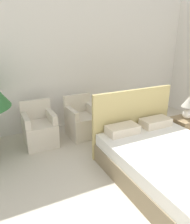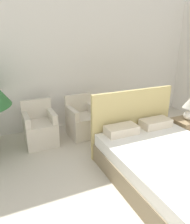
{
  "view_description": "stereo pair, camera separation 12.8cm",
  "coord_description": "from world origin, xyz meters",
  "px_view_note": "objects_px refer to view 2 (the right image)",
  "views": [
    {
      "loc": [
        -1.84,
        -0.67,
        2.09
      ],
      "look_at": [
        -0.13,
        2.78,
        0.68
      ],
      "focal_mm": 35.0,
      "sensor_mm": 36.0,
      "label": 1
    },
    {
      "loc": [
        -1.72,
        -0.73,
        2.09
      ],
      "look_at": [
        -0.13,
        2.78,
        0.68
      ],
      "focal_mm": 35.0,
      "sensor_mm": 36.0,
      "label": 2
    }
  ],
  "objects_px": {
    "armchair_near_window_left": "(40,130)",
    "table_lamp": "(190,106)",
    "bed": "(169,165)",
    "armchair_near_window_right": "(83,122)",
    "nightstand": "(186,132)"
  },
  "relations": [
    {
      "from": "armchair_near_window_left",
      "to": "table_lamp",
      "type": "relative_size",
      "value": 1.93
    },
    {
      "from": "bed",
      "to": "armchair_near_window_left",
      "type": "xyz_separation_m",
      "value": [
        -1.47,
        1.97,
        0.01
      ]
    },
    {
      "from": "armchair_near_window_right",
      "to": "nightstand",
      "type": "bearing_deg",
      "value": -39.41
    },
    {
      "from": "table_lamp",
      "to": "armchair_near_window_right",
      "type": "bearing_deg",
      "value": 143.18
    },
    {
      "from": "armchair_near_window_left",
      "to": "armchair_near_window_right",
      "type": "xyz_separation_m",
      "value": [
        0.9,
        -0.0,
        0.0
      ]
    },
    {
      "from": "nightstand",
      "to": "table_lamp",
      "type": "height_order",
      "value": "table_lamp"
    },
    {
      "from": "armchair_near_window_right",
      "to": "nightstand",
      "type": "distance_m",
      "value": 2.06
    },
    {
      "from": "armchair_near_window_right",
      "to": "table_lamp",
      "type": "distance_m",
      "value": 2.12
    },
    {
      "from": "armchair_near_window_left",
      "to": "table_lamp",
      "type": "height_order",
      "value": "table_lamp"
    },
    {
      "from": "nightstand",
      "to": "armchair_near_window_right",
      "type": "bearing_deg",
      "value": 143.56
    },
    {
      "from": "armchair_near_window_left",
      "to": "nightstand",
      "type": "relative_size",
      "value": 1.57
    },
    {
      "from": "bed",
      "to": "nightstand",
      "type": "height_order",
      "value": "bed"
    },
    {
      "from": "armchair_near_window_left",
      "to": "table_lamp",
      "type": "distance_m",
      "value": 2.87
    },
    {
      "from": "armchair_near_window_left",
      "to": "table_lamp",
      "type": "bearing_deg",
      "value": -25.74
    },
    {
      "from": "nightstand",
      "to": "armchair_near_window_left",
      "type": "bearing_deg",
      "value": 154.41
    }
  ]
}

